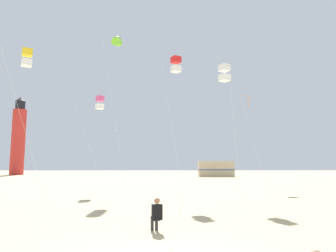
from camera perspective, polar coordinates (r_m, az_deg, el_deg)
kite_flyer_standing at (r=10.92m, az=-2.19°, el=-16.09°), size 0.44×0.56×1.16m
kite_box_gold at (r=22.18m, az=-24.92°, el=11.50°), size 2.63×2.36×9.73m
kite_box_scarlet at (r=22.74m, az=1.50°, el=11.41°), size 1.48×1.47×10.13m
kite_tube_lime at (r=28.76m, az=-9.51°, el=15.30°), size 2.29×2.51×13.94m
kite_diamond_orange at (r=30.80m, az=14.81°, el=4.79°), size 2.26×1.74×9.10m
kite_box_rainbow at (r=27.26m, az=-12.65°, el=4.28°), size 2.92×2.37×8.20m
kite_box_white at (r=21.28m, az=10.54°, el=9.71°), size 1.31×1.31×9.02m
lighthouse_distant at (r=72.84m, az=-26.23°, el=-2.02°), size 2.80×2.80×16.80m
rv_van_tan at (r=56.91m, az=8.96°, el=-7.94°), size 6.45×2.36×2.80m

